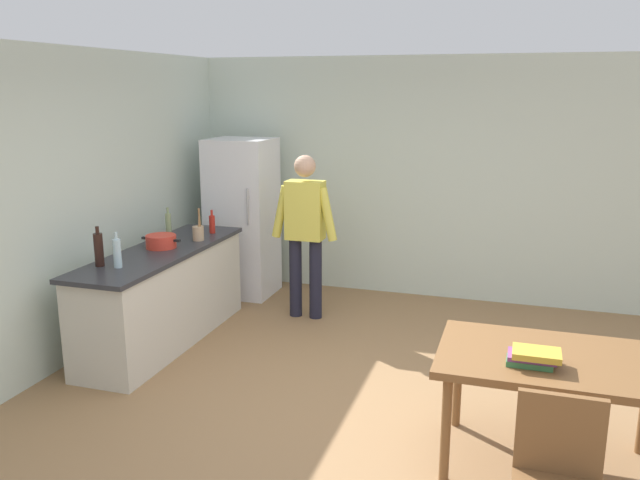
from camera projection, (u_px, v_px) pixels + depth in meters
The scene contains 15 objects.
ground_plane at pixel (346, 411), 4.81m from camera, with size 14.00×14.00×0.00m, color #936D47.
wall_back at pixel (417, 179), 7.28m from camera, with size 6.40×0.12×2.70m, color silver.
wall_left at pixel (58, 209), 5.45m from camera, with size 0.12×5.60×2.70m, color silver.
kitchen_counter at pixel (163, 296), 6.04m from camera, with size 0.64×2.20×0.90m.
refrigerator at pixel (243, 218), 7.39m from camera, with size 0.70×0.67×1.80m.
person at pixel (305, 226), 6.58m from camera, with size 0.70×0.22×1.70m.
dining_table at pixel (553, 368), 3.97m from camera, with size 1.40×0.90×0.75m.
chair at pixel (558, 476), 3.10m from camera, with size 0.42×0.42×0.91m.
cooking_pot at pixel (161, 241), 6.00m from camera, with size 0.40×0.28×0.12m.
utensil_jar at pixel (198, 232), 6.28m from camera, with size 0.11×0.11×0.32m.
bottle_vinegar_tall at pixel (168, 226), 6.29m from camera, with size 0.06×0.06×0.32m.
bottle_water_clear at pixel (117, 253), 5.32m from camera, with size 0.07×0.07×0.30m.
bottle_sauce_red at pixel (212, 224), 6.59m from camera, with size 0.06×0.06×0.24m.
bottle_wine_dark at pixel (99, 249), 5.36m from camera, with size 0.08×0.08×0.34m.
book_stack at pixel (533, 357), 3.81m from camera, with size 0.31×0.21×0.10m.
Camera 1 is at (1.14, -4.24, 2.36)m, focal length 36.19 mm.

